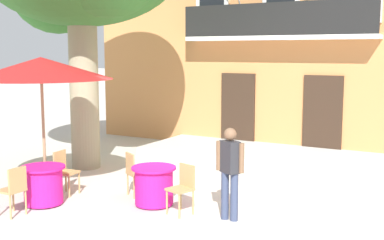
{
  "coord_description": "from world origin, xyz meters",
  "views": [
    {
      "loc": [
        5.29,
        -8.91,
        2.96
      ],
      "look_at": [
        -0.65,
        1.56,
        1.3
      ],
      "focal_mm": 46.63,
      "sensor_mm": 36.0,
      "label": 1
    }
  ],
  "objects_px": {
    "cafe_chair_middle_1": "(135,171)",
    "pedestrian_near_entrance": "(230,168)",
    "cafe_chair_near_tree_0": "(64,169)",
    "cafe_table_middle": "(154,186)",
    "cafe_chair_middle_0": "(183,185)",
    "cafe_chair_near_tree_1": "(14,188)",
    "cafe_table_near_tree": "(43,185)",
    "cafe_umbrella": "(41,69)"
  },
  "relations": [
    {
      "from": "cafe_chair_middle_1",
      "to": "pedestrian_near_entrance",
      "type": "xyz_separation_m",
      "value": [
        2.31,
        -0.36,
        0.4
      ]
    },
    {
      "from": "cafe_chair_near_tree_0",
      "to": "cafe_table_middle",
      "type": "distance_m",
      "value": 2.08
    },
    {
      "from": "cafe_chair_middle_1",
      "to": "pedestrian_near_entrance",
      "type": "distance_m",
      "value": 2.37
    },
    {
      "from": "cafe_chair_middle_0",
      "to": "cafe_chair_near_tree_0",
      "type": "bearing_deg",
      "value": -177.1
    },
    {
      "from": "cafe_table_middle",
      "to": "cafe_chair_middle_1",
      "type": "distance_m",
      "value": 0.77
    },
    {
      "from": "cafe_table_middle",
      "to": "cafe_chair_middle_0",
      "type": "relative_size",
      "value": 0.95
    },
    {
      "from": "cafe_chair_near_tree_1",
      "to": "cafe_chair_middle_0",
      "type": "bearing_deg",
      "value": 32.33
    },
    {
      "from": "cafe_table_near_tree",
      "to": "cafe_umbrella",
      "type": "bearing_deg",
      "value": 132.8
    },
    {
      "from": "cafe_chair_near_tree_1",
      "to": "pedestrian_near_entrance",
      "type": "xyz_separation_m",
      "value": [
        3.47,
        1.74,
        0.4
      ]
    },
    {
      "from": "cafe_table_near_tree",
      "to": "cafe_chair_near_tree_0",
      "type": "relative_size",
      "value": 0.95
    },
    {
      "from": "cafe_chair_middle_1",
      "to": "cafe_umbrella",
      "type": "relative_size",
      "value": 0.31
    },
    {
      "from": "cafe_table_middle",
      "to": "cafe_chair_near_tree_0",
      "type": "bearing_deg",
      "value": -172.01
    },
    {
      "from": "cafe_table_middle",
      "to": "cafe_umbrella",
      "type": "height_order",
      "value": "cafe_umbrella"
    },
    {
      "from": "cafe_chair_middle_0",
      "to": "cafe_chair_middle_1",
      "type": "bearing_deg",
      "value": 161.82
    },
    {
      "from": "cafe_chair_middle_0",
      "to": "cafe_chair_middle_1",
      "type": "relative_size",
      "value": 1.0
    },
    {
      "from": "cafe_table_near_tree",
      "to": "cafe_chair_near_tree_0",
      "type": "distance_m",
      "value": 0.77
    },
    {
      "from": "cafe_chair_near_tree_1",
      "to": "cafe_umbrella",
      "type": "distance_m",
      "value": 2.53
    },
    {
      "from": "cafe_table_near_tree",
      "to": "cafe_chair_middle_0",
      "type": "distance_m",
      "value": 2.78
    },
    {
      "from": "cafe_chair_middle_1",
      "to": "cafe_chair_near_tree_1",
      "type": "bearing_deg",
      "value": -118.81
    },
    {
      "from": "cafe_chair_near_tree_1",
      "to": "cafe_chair_middle_0",
      "type": "distance_m",
      "value": 3.05
    },
    {
      "from": "cafe_table_middle",
      "to": "cafe_umbrella",
      "type": "xyz_separation_m",
      "value": [
        -2.41,
        -0.46,
        2.22
      ]
    },
    {
      "from": "cafe_chair_near_tree_1",
      "to": "cafe_table_middle",
      "type": "xyz_separation_m",
      "value": [
        1.84,
        1.78,
        -0.14
      ]
    },
    {
      "from": "cafe_table_near_tree",
      "to": "cafe_chair_near_tree_1",
      "type": "distance_m",
      "value": 0.77
    },
    {
      "from": "cafe_chair_near_tree_0",
      "to": "cafe_chair_middle_0",
      "type": "distance_m",
      "value": 2.8
    },
    {
      "from": "cafe_table_middle",
      "to": "cafe_umbrella",
      "type": "distance_m",
      "value": 3.31
    },
    {
      "from": "cafe_chair_near_tree_0",
      "to": "pedestrian_near_entrance",
      "type": "xyz_separation_m",
      "value": [
        3.68,
        0.25,
        0.4
      ]
    },
    {
      "from": "cafe_table_near_tree",
      "to": "cafe_chair_middle_1",
      "type": "xyz_separation_m",
      "value": [
        1.21,
        1.35,
        0.14
      ]
    },
    {
      "from": "cafe_table_near_tree",
      "to": "cafe_chair_near_tree_0",
      "type": "height_order",
      "value": "cafe_chair_near_tree_0"
    },
    {
      "from": "cafe_table_middle",
      "to": "cafe_chair_middle_0",
      "type": "bearing_deg",
      "value": -11.2
    },
    {
      "from": "cafe_table_near_tree",
      "to": "cafe_chair_middle_0",
      "type": "relative_size",
      "value": 0.95
    },
    {
      "from": "cafe_chair_near_tree_1",
      "to": "cafe_chair_middle_0",
      "type": "xyz_separation_m",
      "value": [
        2.58,
        1.63,
        0.0
      ]
    },
    {
      "from": "cafe_chair_near_tree_0",
      "to": "cafe_table_middle",
      "type": "relative_size",
      "value": 1.05
    },
    {
      "from": "cafe_chair_near_tree_0",
      "to": "cafe_table_middle",
      "type": "height_order",
      "value": "cafe_chair_near_tree_0"
    },
    {
      "from": "cafe_table_near_tree",
      "to": "cafe_umbrella",
      "type": "relative_size",
      "value": 0.3
    },
    {
      "from": "cafe_chair_middle_1",
      "to": "cafe_umbrella",
      "type": "bearing_deg",
      "value": -155.65
    },
    {
      "from": "cafe_chair_near_tree_0",
      "to": "pedestrian_near_entrance",
      "type": "distance_m",
      "value": 3.71
    },
    {
      "from": "cafe_chair_middle_0",
      "to": "cafe_chair_middle_1",
      "type": "height_order",
      "value": "same"
    },
    {
      "from": "cafe_chair_near_tree_1",
      "to": "cafe_table_near_tree",
      "type": "bearing_deg",
      "value": 94.42
    },
    {
      "from": "cafe_chair_middle_1",
      "to": "cafe_table_near_tree",
      "type": "bearing_deg",
      "value": -132.01
    },
    {
      "from": "cafe_chair_near_tree_0",
      "to": "cafe_chair_middle_0",
      "type": "xyz_separation_m",
      "value": [
        2.79,
        0.14,
        0.0
      ]
    },
    {
      "from": "cafe_table_middle",
      "to": "pedestrian_near_entrance",
      "type": "bearing_deg",
      "value": -1.37
    },
    {
      "from": "cafe_chair_near_tree_0",
      "to": "cafe_table_near_tree",
      "type": "bearing_deg",
      "value": -77.86
    }
  ]
}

